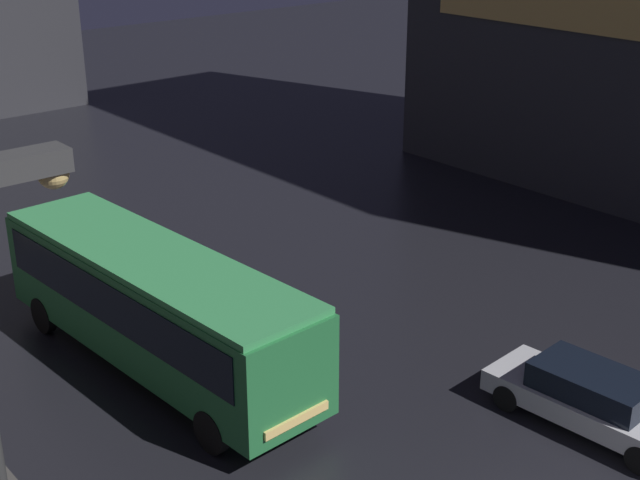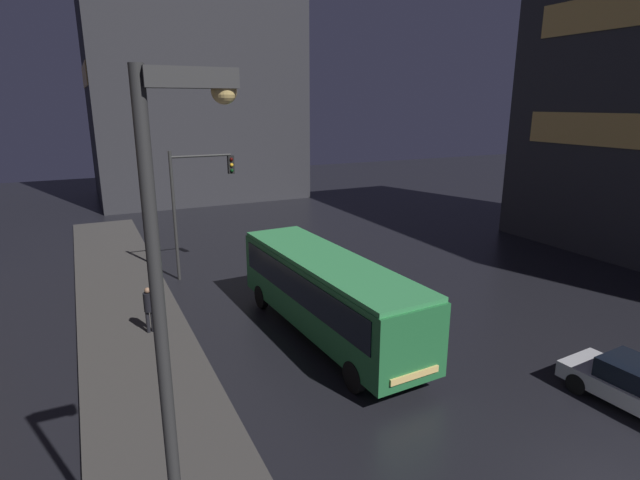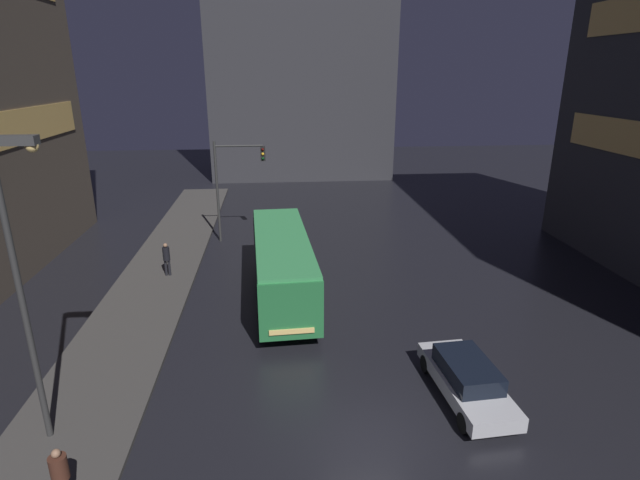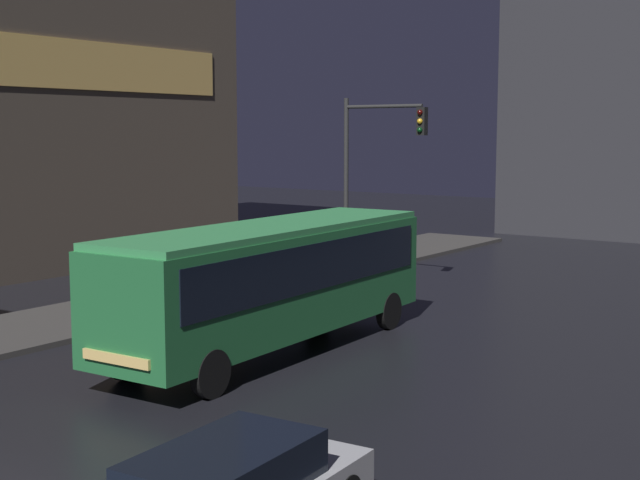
% 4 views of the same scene
% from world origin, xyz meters
% --- Properties ---
extents(sidewalk_left, '(4.00, 48.00, 0.15)m').
position_xyz_m(sidewalk_left, '(-9.00, 10.00, 0.07)').
color(sidewalk_left, '#3D3A38').
rests_on(sidewalk_left, ground).
extents(bus_near, '(3.05, 10.44, 3.10)m').
position_xyz_m(bus_near, '(-2.37, 10.40, 1.92)').
color(bus_near, '#236B38').
rests_on(bus_near, ground).
extents(pedestrian_mid, '(0.50, 0.50, 1.81)m').
position_xyz_m(pedestrian_mid, '(-8.43, 13.35, 1.22)').
color(pedestrian_mid, black).
rests_on(pedestrian_mid, sidewalk_left).
extents(traffic_light_main, '(3.17, 0.35, 6.44)m').
position_xyz_m(traffic_light_main, '(-5.20, 19.29, 4.33)').
color(traffic_light_main, '#2D2D2D').
rests_on(traffic_light_main, ground).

